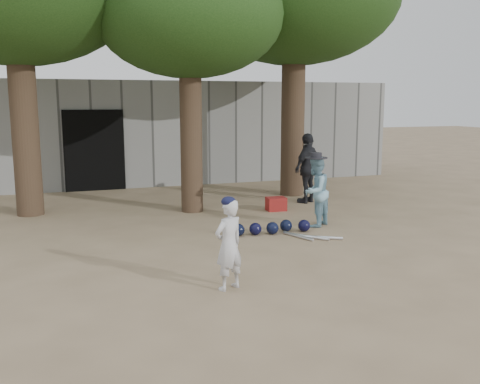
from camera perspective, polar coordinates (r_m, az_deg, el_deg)
name	(u,v)px	position (r m, az deg, el deg)	size (l,w,h in m)	color
ground	(224,269)	(7.94, -1.69, -8.18)	(70.00, 70.00, 0.00)	#937C5E
boy_player	(229,245)	(6.95, -1.21, -5.64)	(0.44, 0.29, 1.20)	silver
spectator_blue	(315,192)	(10.51, 8.04, 0.05)	(0.67, 0.52, 1.38)	#7CABC0
spectator_dark	(308,168)	(12.94, 7.26, 2.54)	(0.98, 0.41, 1.68)	black
red_bag	(276,204)	(12.02, 3.87, -1.28)	(0.42, 0.32, 0.30)	maroon
back_building	(126,130)	(17.71, -12.08, 6.48)	(16.00, 5.24, 3.00)	gray
helmet_row	(272,228)	(9.95, 3.39, -3.81)	(1.51, 0.35, 0.23)	black
bat_pile	(310,237)	(9.70, 7.50, -4.76)	(0.84, 0.79, 0.06)	silver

